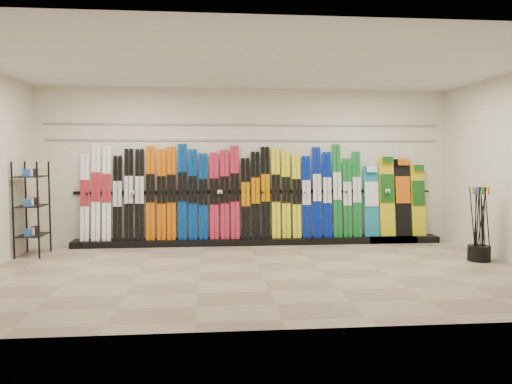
{
  "coord_description": "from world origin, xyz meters",
  "views": [
    {
      "loc": [
        -0.74,
        -7.2,
        1.68
      ],
      "look_at": [
        0.03,
        1.0,
        1.1
      ],
      "focal_mm": 35.0,
      "sensor_mm": 36.0,
      "label": 1
    }
  ],
  "objects": [
    {
      "name": "slatwall_rail_0",
      "position": [
        0.0,
        2.48,
        2.0
      ],
      "size": [
        7.6,
        0.02,
        0.03
      ],
      "primitive_type": "cube",
      "color": "gray",
      "rests_on": "back_wall"
    },
    {
      "name": "ski_poles",
      "position": [
        3.6,
        0.39,
        0.61
      ],
      "size": [
        0.31,
        0.2,
        1.18
      ],
      "color": "black",
      "rests_on": "pole_bin"
    },
    {
      "name": "skis",
      "position": [
        -0.47,
        2.34,
        0.97
      ],
      "size": [
        5.38,
        0.25,
        1.82
      ],
      "color": "white",
      "rests_on": "ski_rack_base"
    },
    {
      "name": "accessory_rack",
      "position": [
        -3.75,
        1.56,
        0.8
      ],
      "size": [
        0.4,
        0.6,
        1.6
      ],
      "primitive_type": "cube",
      "color": "black",
      "rests_on": "floor"
    },
    {
      "name": "floor",
      "position": [
        0.0,
        0.0,
        0.0
      ],
      "size": [
        8.0,
        8.0,
        0.0
      ],
      "primitive_type": "plane",
      "color": "gray",
      "rests_on": "ground"
    },
    {
      "name": "ski_rack_base",
      "position": [
        0.22,
        2.28,
        0.06
      ],
      "size": [
        8.0,
        0.4,
        0.12
      ],
      "primitive_type": "cube",
      "color": "black",
      "rests_on": "floor"
    },
    {
      "name": "back_wall",
      "position": [
        0.0,
        2.5,
        1.5
      ],
      "size": [
        8.0,
        0.0,
        8.0
      ],
      "primitive_type": "plane",
      "rotation": [
        1.57,
        0.0,
        0.0
      ],
      "color": "beige",
      "rests_on": "floor"
    },
    {
      "name": "ceiling",
      "position": [
        0.0,
        0.0,
        3.0
      ],
      "size": [
        8.0,
        8.0,
        0.0
      ],
      "primitive_type": "plane",
      "rotation": [
        3.14,
        0.0,
        0.0
      ],
      "color": "silver",
      "rests_on": "back_wall"
    },
    {
      "name": "pole_bin",
      "position": [
        3.6,
        0.4,
        0.12
      ],
      "size": [
        0.36,
        0.36,
        0.25
      ],
      "primitive_type": "cylinder",
      "color": "black",
      "rests_on": "floor"
    },
    {
      "name": "snowboards",
      "position": [
        2.93,
        2.35,
        0.86
      ],
      "size": [
        1.25,
        0.24,
        1.57
      ],
      "color": "#14728C",
      "rests_on": "ski_rack_base"
    },
    {
      "name": "slatwall_rail_1",
      "position": [
        0.0,
        2.48,
        2.3
      ],
      "size": [
        7.6,
        0.02,
        0.03
      ],
      "primitive_type": "cube",
      "color": "gray",
      "rests_on": "back_wall"
    }
  ]
}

